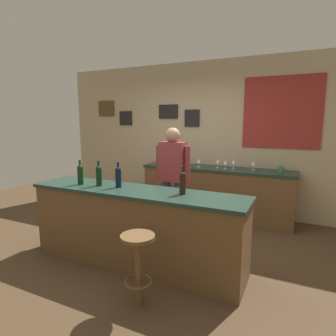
% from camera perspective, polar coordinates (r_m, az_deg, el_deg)
% --- Properties ---
extents(ground_plane, '(10.00, 10.00, 0.00)m').
position_cam_1_polar(ground_plane, '(3.96, -3.26, -16.16)').
color(ground_plane, '#4C3823').
extents(back_wall, '(6.00, 0.09, 2.80)m').
position_cam_1_polar(back_wall, '(5.43, 7.23, 6.30)').
color(back_wall, tan).
rests_on(back_wall, ground_plane).
extents(bar_counter, '(2.66, 0.60, 0.92)m').
position_cam_1_polar(bar_counter, '(3.46, -6.58, -11.76)').
color(bar_counter, brown).
rests_on(bar_counter, ground_plane).
extents(side_counter, '(2.66, 0.56, 0.90)m').
position_cam_1_polar(side_counter, '(5.11, 9.66, -4.93)').
color(side_counter, brown).
rests_on(side_counter, ground_plane).
extents(bartender, '(0.52, 0.21, 1.62)m').
position_cam_1_polar(bartender, '(4.04, 0.94, -1.58)').
color(bartender, '#384766').
rests_on(bartender, ground_plane).
extents(bar_stool, '(0.32, 0.32, 0.68)m').
position_cam_1_polar(bar_stool, '(2.75, -6.08, -17.54)').
color(bar_stool, brown).
rests_on(bar_stool, ground_plane).
extents(wine_bottle_a, '(0.07, 0.07, 0.31)m').
position_cam_1_polar(wine_bottle_a, '(3.71, -17.29, -1.10)').
color(wine_bottle_a, black).
rests_on(wine_bottle_a, bar_counter).
extents(wine_bottle_b, '(0.07, 0.07, 0.31)m').
position_cam_1_polar(wine_bottle_b, '(3.57, -13.78, -1.35)').
color(wine_bottle_b, black).
rests_on(wine_bottle_b, bar_counter).
extents(wine_bottle_c, '(0.07, 0.07, 0.31)m').
position_cam_1_polar(wine_bottle_c, '(3.44, -10.00, -1.63)').
color(wine_bottle_c, black).
rests_on(wine_bottle_c, bar_counter).
extents(wine_bottle_d, '(0.07, 0.07, 0.31)m').
position_cam_1_polar(wine_bottle_d, '(3.08, 2.96, -2.81)').
color(wine_bottle_d, black).
rests_on(wine_bottle_d, bar_counter).
extents(wine_glass_a, '(0.07, 0.07, 0.16)m').
position_cam_1_polar(wine_glass_a, '(5.04, 6.26, 1.42)').
color(wine_glass_a, silver).
rests_on(wine_glass_a, side_counter).
extents(wine_glass_b, '(0.07, 0.07, 0.16)m').
position_cam_1_polar(wine_glass_b, '(5.01, 10.05, 1.29)').
color(wine_glass_b, silver).
rests_on(wine_glass_b, side_counter).
extents(wine_glass_c, '(0.07, 0.07, 0.16)m').
position_cam_1_polar(wine_glass_c, '(4.92, 11.52, 1.10)').
color(wine_glass_c, silver).
rests_on(wine_glass_c, side_counter).
extents(wine_glass_d, '(0.07, 0.07, 0.16)m').
position_cam_1_polar(wine_glass_d, '(5.01, 13.11, 1.19)').
color(wine_glass_d, silver).
rests_on(wine_glass_d, side_counter).
extents(wine_glass_e, '(0.07, 0.07, 0.16)m').
position_cam_1_polar(wine_glass_e, '(4.93, 16.86, 0.89)').
color(wine_glass_e, silver).
rests_on(wine_glass_e, side_counter).
extents(coffee_mug, '(0.12, 0.08, 0.09)m').
position_cam_1_polar(coffee_mug, '(4.86, 21.89, -0.25)').
color(coffee_mug, '#338C4C').
rests_on(coffee_mug, side_counter).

